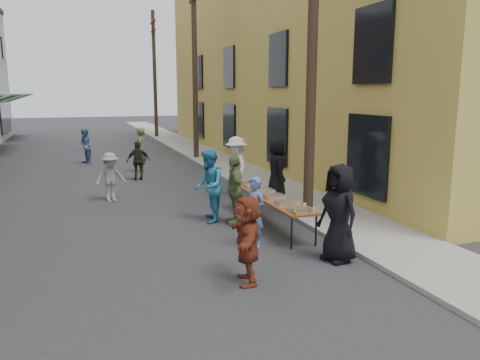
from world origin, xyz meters
TOP-DOWN VIEW (x-y plane):
  - ground at (0.00, 0.00)m, footprint 120.00×120.00m
  - sidewalk at (5.00, 15.00)m, footprint 2.20×60.00m
  - building_ochre at (11.10, 14.00)m, footprint 10.00×28.00m
  - utility_pole_near at (4.30, 3.00)m, footprint 0.26×0.26m
  - utility_pole_mid at (4.30, 15.00)m, footprint 0.26×0.26m
  - utility_pole_far at (4.30, 27.00)m, footprint 0.26×0.26m
  - serving_table at (3.13, 2.81)m, footprint 0.70×4.00m
  - catering_tray_sausage at (3.13, 1.16)m, footprint 0.50×0.33m
  - catering_tray_foil_b at (3.13, 1.81)m, footprint 0.50×0.33m
  - catering_tray_buns at (3.13, 2.51)m, footprint 0.50×0.33m
  - catering_tray_foil_d at (3.13, 3.21)m, footprint 0.50×0.33m
  - catering_tray_buns_end at (3.13, 3.91)m, footprint 0.50×0.33m
  - condiment_jar_a at (2.91, 0.86)m, footprint 0.07×0.07m
  - condiment_jar_b at (2.91, 0.96)m, footprint 0.07×0.07m
  - condiment_jar_c at (2.91, 1.06)m, footprint 0.07×0.07m
  - cup_stack at (3.33, 0.91)m, footprint 0.08×0.08m
  - guest_front_a at (3.40, 0.01)m, footprint 0.79×1.05m
  - guest_front_b at (2.15, 1.35)m, footprint 0.55×0.65m
  - guest_front_c at (1.77, 3.59)m, footprint 0.90×1.05m
  - guest_front_d at (3.40, 6.16)m, footprint 0.80×1.29m
  - guest_front_e at (2.34, 3.21)m, footprint 0.56×1.07m
  - guest_queue_back at (1.34, -0.42)m, footprint 0.80×1.52m
  - server at (4.35, 5.17)m, footprint 0.69×0.96m
  - passerby_left at (-0.42, 6.83)m, footprint 1.08×0.80m
  - passerby_mid at (0.83, 10.08)m, footprint 0.89×0.41m
  - passerby_right at (1.14, 11.87)m, footprint 0.58×0.76m
  - passerby_far at (-0.97, 15.11)m, footprint 0.85×0.96m

SIDE VIEW (x-z plane):
  - ground at x=0.00m, z-range 0.00..0.00m
  - sidewalk at x=5.00m, z-range 0.00..0.10m
  - serving_table at x=3.13m, z-range 0.34..1.09m
  - passerby_mid at x=0.83m, z-range 0.00..1.49m
  - passerby_left at x=-0.42m, z-range 0.00..1.50m
  - guest_front_b at x=2.15m, z-range 0.00..1.53m
  - guest_queue_back at x=1.34m, z-range 0.00..1.56m
  - catering_tray_sausage at x=3.13m, z-range 0.75..0.83m
  - catering_tray_foil_b at x=3.13m, z-range 0.75..0.83m
  - catering_tray_buns at x=3.13m, z-range 0.75..0.83m
  - catering_tray_foil_d at x=3.13m, z-range 0.75..0.83m
  - catering_tray_buns_end at x=3.13m, z-range 0.75..0.83m
  - condiment_jar_a at x=2.91m, z-range 0.75..0.83m
  - condiment_jar_b at x=2.91m, z-range 0.75..0.83m
  - condiment_jar_c at x=2.91m, z-range 0.75..0.83m
  - cup_stack at x=3.33m, z-range 0.75..0.87m
  - passerby_far at x=-0.97m, z-range 0.00..1.66m
  - guest_front_e at x=2.34m, z-range 0.00..1.75m
  - passerby_right at x=1.14m, z-range 0.00..1.86m
  - guest_front_c at x=1.77m, z-range 0.00..1.88m
  - guest_front_d at x=3.40m, z-range 0.00..1.92m
  - guest_front_a at x=3.40m, z-range 0.00..1.94m
  - server at x=4.35m, z-range 0.10..1.93m
  - utility_pole_near at x=4.30m, z-range 0.00..9.00m
  - utility_pole_mid at x=4.30m, z-range 0.00..9.00m
  - utility_pole_far at x=4.30m, z-range 0.00..9.00m
  - building_ochre at x=11.10m, z-range 0.00..10.00m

